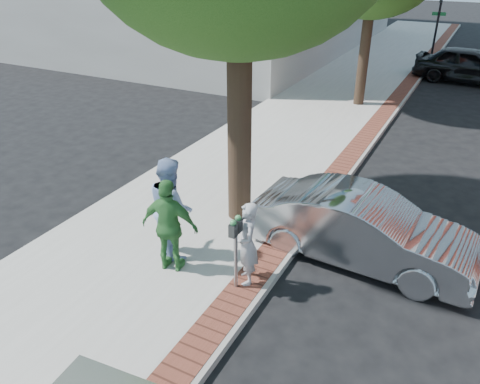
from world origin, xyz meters
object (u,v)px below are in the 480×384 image
Objects in this scene: parking_meter at (236,238)px; person_green at (170,226)px; bg_car at (469,65)px; person_gray at (247,244)px; sedan_silver at (362,228)px; person_officer at (171,206)px.

parking_meter is 0.78× the size of person_green.
bg_car reaches higher than parking_meter.
parking_meter is at bearing -54.00° from person_gray.
parking_meter is 18.86m from bg_car.
parking_meter is 0.37m from person_gray.
person_gray reaches higher than sedan_silver.
parking_meter is 1.37m from person_green.
bg_car is at bearing 139.19° from person_gray.
person_gray is at bearing 177.29° from bg_car.
person_officer is at bearing 164.69° from parking_meter.
person_officer is at bearing -68.64° from person_green.
bg_car is at bearing 82.48° from parking_meter.
bg_car is (2.37, 18.43, -0.14)m from person_gray.
person_green is 19.14m from bg_car.
person_officer is at bearing 118.89° from sedan_silver.
person_green is 0.39× the size of bg_car.
person_officer is 1.09× the size of person_green.
person_officer is 0.62m from person_green.
parking_meter is at bearing -157.50° from person_officer.
person_gray is at bearing 141.86° from sedan_silver.
person_green is at bearing -111.20° from person_gray.
person_gray is 0.79× the size of person_officer.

